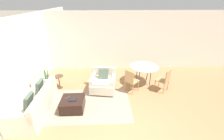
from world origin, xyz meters
TOP-DOWN VIEW (x-y plane):
  - ground_plane at (0.00, 0.00)m, footprint 20.00×20.00m
  - wall_back at (0.00, 3.99)m, footprint 12.00×0.06m
  - wall_left at (-2.92, 1.50)m, footprint 0.06×12.00m
  - area_rug at (-0.81, 1.07)m, footprint 2.75×1.81m
  - couch at (-2.37, 0.75)m, footprint 0.86×1.89m
  - armchair at (-0.33, 1.92)m, footprint 1.01×0.97m
  - ottoman at (-1.29, 0.87)m, footprint 0.71×0.68m
  - book_stack at (-1.26, 0.82)m, footprint 0.24×0.15m
  - tv_remote_primary at (-1.45, 0.94)m, footprint 0.14×0.13m
  - potted_plant at (-2.52, 2.25)m, footprint 0.36×0.36m
  - side_table at (-2.05, 2.18)m, footprint 0.37×0.37m
  - dining_table at (1.32, 2.41)m, footprint 1.16×1.16m
  - dining_chair_near_left at (0.69, 1.77)m, footprint 0.59×0.59m
  - dining_chair_near_right at (1.96, 1.77)m, footprint 0.59×0.59m

SIDE VIEW (x-z plane):
  - ground_plane at x=0.00m, z-range 0.00..0.00m
  - area_rug at x=-0.81m, z-range 0.00..0.01m
  - ottoman at x=-1.29m, z-range 0.02..0.40m
  - potted_plant at x=-2.52m, z-range -0.28..0.74m
  - couch at x=-2.37m, z-range -0.15..0.74m
  - armchair at x=-0.33m, z-range -0.08..0.77m
  - side_table at x=-2.05m, z-range 0.10..0.62m
  - tv_remote_primary at x=-1.45m, z-range 0.38..0.39m
  - book_stack at x=-1.26m, z-range 0.38..0.41m
  - dining_chair_near_left at x=0.69m, z-range 0.07..0.97m
  - dining_chair_near_right at x=1.96m, z-range 0.07..0.97m
  - dining_table at x=1.32m, z-range 0.30..1.06m
  - wall_back at x=0.00m, z-range 0.00..2.75m
  - wall_left at x=-2.92m, z-range 0.00..2.75m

